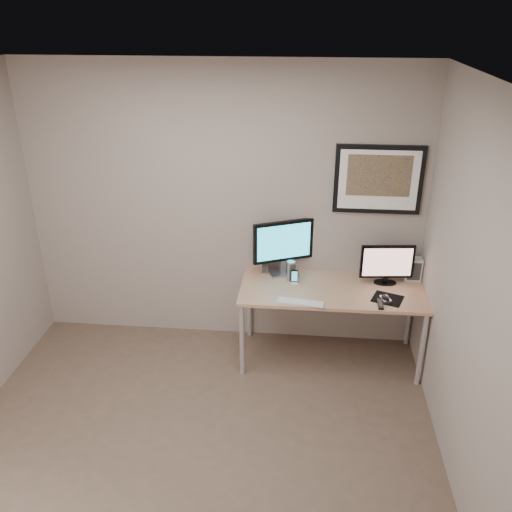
% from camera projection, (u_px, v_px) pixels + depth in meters
% --- Properties ---
extents(floor, '(3.60, 3.60, 0.00)m').
position_uv_depth(floor, '(192.00, 460.00, 3.90)').
color(floor, brown).
rests_on(floor, ground).
extents(room, '(3.60, 3.60, 3.60)m').
position_uv_depth(room, '(194.00, 225.00, 3.61)').
color(room, white).
rests_on(room, ground).
extents(desk, '(1.60, 0.70, 0.73)m').
position_uv_depth(desk, '(332.00, 295.00, 4.75)').
color(desk, '#8F6545').
rests_on(desk, floor).
extents(framed_art, '(0.75, 0.04, 0.60)m').
position_uv_depth(framed_art, '(378.00, 180.00, 4.61)').
color(framed_art, black).
rests_on(framed_art, room).
extents(monitor_large, '(0.53, 0.27, 0.51)m').
position_uv_depth(monitor_large, '(283.00, 245.00, 4.86)').
color(monitor_large, '#A9A9AE').
rests_on(monitor_large, desk).
extents(monitor_tv, '(0.47, 0.13, 0.37)m').
position_uv_depth(monitor_tv, '(387.00, 263.00, 4.72)').
color(monitor_tv, black).
rests_on(monitor_tv, desk).
extents(speaker_left, '(0.10, 0.10, 0.20)m').
position_uv_depth(speaker_left, '(264.00, 263.00, 4.96)').
color(speaker_left, '#A9A9AE').
rests_on(speaker_left, desk).
extents(speaker_right, '(0.10, 0.10, 0.19)m').
position_uv_depth(speaker_right, '(291.00, 271.00, 4.82)').
color(speaker_right, '#A9A9AE').
rests_on(speaker_right, desk).
extents(phone_dock, '(0.07, 0.07, 0.14)m').
position_uv_depth(phone_dock, '(294.00, 277.00, 4.77)').
color(phone_dock, black).
rests_on(phone_dock, desk).
extents(keyboard, '(0.41, 0.16, 0.01)m').
position_uv_depth(keyboard, '(301.00, 302.00, 4.49)').
color(keyboard, silver).
rests_on(keyboard, desk).
extents(mousepad, '(0.30, 0.29, 0.00)m').
position_uv_depth(mousepad, '(388.00, 299.00, 4.55)').
color(mousepad, black).
rests_on(mousepad, desk).
extents(mouse, '(0.09, 0.12, 0.04)m').
position_uv_depth(mouse, '(385.00, 298.00, 4.52)').
color(mouse, black).
rests_on(mouse, mousepad).
extents(remote, '(0.05, 0.16, 0.02)m').
position_uv_depth(remote, '(380.00, 304.00, 4.46)').
color(remote, black).
rests_on(remote, desk).
extents(fan_unit, '(0.14, 0.10, 0.21)m').
position_uv_depth(fan_unit, '(413.00, 269.00, 4.82)').
color(fan_unit, silver).
rests_on(fan_unit, desk).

